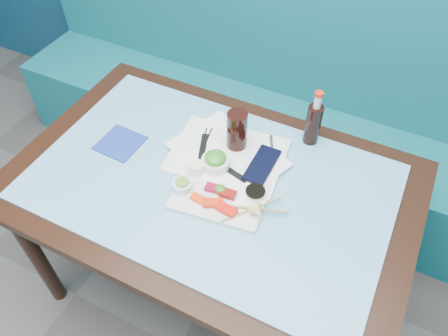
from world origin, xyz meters
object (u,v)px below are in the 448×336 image
at_px(booth_bench, 286,119).
at_px(blue_napkin, 120,143).
at_px(seaweed_bowl, 215,163).
at_px(dining_table, 211,197).
at_px(cola_bottle_body, 313,124).
at_px(cola_glass, 237,130).
at_px(sashimi_plate, 220,195).
at_px(serving_tray, 227,156).

xyz_separation_m(booth_bench, blue_napkin, (-0.39, -0.83, 0.39)).
distance_m(booth_bench, seaweed_bowl, 0.89).
height_order(dining_table, cola_bottle_body, cola_bottle_body).
bearing_deg(booth_bench, seaweed_bowl, -90.47).
height_order(booth_bench, cola_glass, booth_bench).
relative_size(seaweed_bowl, cola_glass, 0.65).
distance_m(booth_bench, cola_glass, 0.81).
relative_size(seaweed_bowl, cola_bottle_body, 0.61).
relative_size(sashimi_plate, cola_glass, 2.00).
xyz_separation_m(cola_glass, blue_napkin, (-0.40, -0.17, -0.09)).
height_order(cola_glass, blue_napkin, cola_glass).
bearing_deg(booth_bench, dining_table, -90.00).
relative_size(dining_table, cola_glass, 9.21).
height_order(booth_bench, sashimi_plate, booth_bench).
bearing_deg(dining_table, cola_glass, 85.75).
bearing_deg(seaweed_bowl, blue_napkin, -173.65).
relative_size(booth_bench, serving_tray, 7.47).
bearing_deg(blue_napkin, sashimi_plate, -7.42).
bearing_deg(blue_napkin, serving_tray, 16.74).
relative_size(serving_tray, cola_glass, 2.64).
xyz_separation_m(sashimi_plate, blue_napkin, (-0.45, 0.06, -0.00)).
bearing_deg(dining_table, cola_bottle_body, 54.48).
distance_m(dining_table, seaweed_bowl, 0.14).
bearing_deg(serving_tray, blue_napkin, -169.89).
xyz_separation_m(cola_glass, cola_bottle_body, (0.23, 0.16, -0.01)).
bearing_deg(serving_tray, booth_bench, 83.65).
bearing_deg(blue_napkin, dining_table, -1.34).
relative_size(dining_table, blue_napkin, 9.29).
xyz_separation_m(seaweed_bowl, cola_glass, (0.02, 0.13, 0.06)).
relative_size(sashimi_plate, serving_tray, 0.76).
height_order(dining_table, sashimi_plate, sashimi_plate).
height_order(seaweed_bowl, blue_napkin, seaweed_bowl).
height_order(booth_bench, seaweed_bowl, booth_bench).
distance_m(booth_bench, serving_tray, 0.81).
bearing_deg(cola_glass, seaweed_bowl, -98.75).
relative_size(cola_glass, blue_napkin, 1.01).
bearing_deg(serving_tray, seaweed_bowl, -104.22).
relative_size(booth_bench, blue_napkin, 19.90).
relative_size(cola_bottle_body, blue_napkin, 1.08).
bearing_deg(seaweed_bowl, booth_bench, 89.53).
xyz_separation_m(booth_bench, cola_glass, (0.01, -0.66, 0.47)).
xyz_separation_m(dining_table, cola_glass, (0.01, 0.18, 0.18)).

